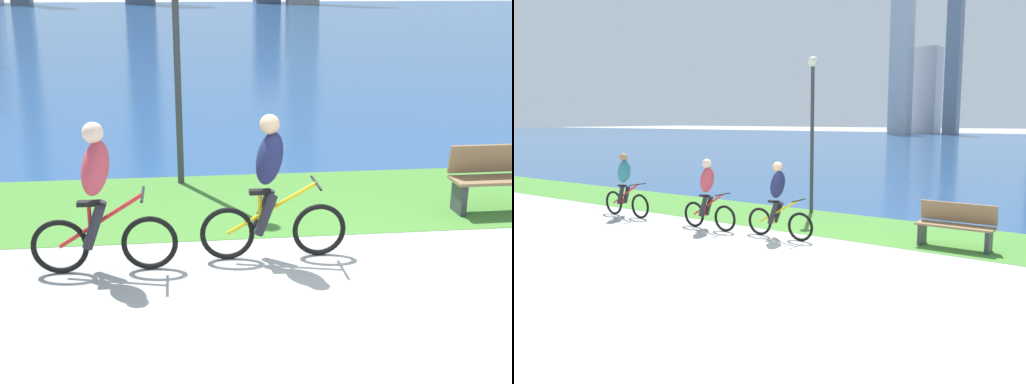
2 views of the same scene
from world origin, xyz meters
TOP-DOWN VIEW (x-y plane):
  - ground_plane at (0.00, 0.00)m, footprint 300.00×300.00m
  - grass_strip_bayside at (0.00, 3.29)m, footprint 120.00×2.87m
  - cyclist_lead at (-0.38, 1.27)m, footprint 1.67×0.52m
  - cyclist_trailing at (-2.24, 1.09)m, footprint 1.56×0.52m
  - cyclist_distant_rear at (-5.11, 1.07)m, footprint 1.68×0.52m
  - bench_near_path at (3.03, 2.57)m, footprint 1.50×0.47m
  - lamppost_tall at (-1.35, 4.37)m, footprint 0.28×0.28m
  - city_skyline_far_shore at (-9.70, 84.55)m, footprint 46.74×10.26m

SIDE VIEW (x-z plane):
  - ground_plane at x=0.00m, z-range 0.00..0.00m
  - grass_strip_bayside at x=0.00m, z-range 0.00..0.01m
  - bench_near_path at x=3.03m, z-range 0.00..0.90m
  - cyclist_trailing at x=-2.24m, z-range 0.00..1.66m
  - cyclist_lead at x=-0.38m, z-range 0.00..1.66m
  - cyclist_distant_rear at x=-5.11m, z-range 0.00..1.68m
  - lamppost_tall at x=-1.35m, z-range 0.62..4.85m
  - city_skyline_far_shore at x=-9.70m, z-range -2.42..25.02m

